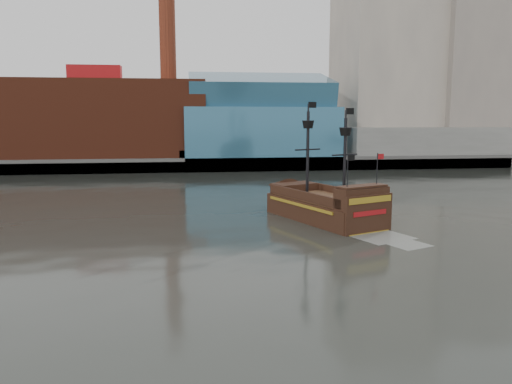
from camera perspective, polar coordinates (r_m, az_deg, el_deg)
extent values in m
plane|color=#242722|center=(32.03, 0.42, -9.96)|extent=(400.00, 400.00, 0.00)
cube|color=slate|center=(122.48, -5.69, 4.27)|extent=(220.00, 60.00, 2.00)
cube|color=#4C4C49|center=(93.09, -5.03, 3.10)|extent=(220.00, 1.00, 2.60)
cube|color=maroon|center=(103.58, -17.71, 7.83)|extent=(42.00, 18.00, 15.00)
cube|color=#316684|center=(101.13, 0.43, 6.80)|extent=(30.00, 16.00, 10.00)
cube|color=#B5A896|center=(119.56, 14.65, 15.46)|extent=(20.00, 22.00, 46.00)
cube|color=gray|center=(123.48, 23.26, 12.95)|extent=(18.00, 18.00, 38.00)
cube|color=#B5A896|center=(139.32, 15.91, 15.64)|extent=(24.00, 20.00, 52.00)
cube|color=slate|center=(109.50, 20.93, 5.33)|extent=(40.00, 6.00, 6.00)
cylinder|color=maroon|center=(105.63, -10.11, 18.19)|extent=(3.20, 3.20, 22.00)
cube|color=#316684|center=(101.19, 0.44, 11.34)|extent=(28.00, 14.94, 8.78)
cube|color=black|center=(50.17, 7.68, -2.45)|extent=(9.77, 13.92, 2.78)
cube|color=#472A1A|center=(49.90, 7.72, -0.70)|extent=(8.79, 12.53, 0.32)
cube|color=black|center=(53.96, 4.42, 0.46)|extent=(5.18, 4.08, 1.07)
cube|color=black|center=(45.54, 11.99, -0.68)|extent=(5.36, 3.49, 1.93)
cube|color=black|center=(45.12, 12.75, -3.00)|extent=(4.97, 2.21, 4.28)
cube|color=olive|center=(44.71, 12.95, -0.88)|extent=(4.50, 1.88, 0.54)
cube|color=maroon|center=(44.91, 12.90, -2.36)|extent=(3.51, 1.48, 0.43)
cylinder|color=black|center=(50.17, 5.92, 4.37)|extent=(0.39, 0.39, 8.35)
cylinder|color=black|center=(48.51, 10.11, 3.76)|extent=(0.39, 0.39, 7.71)
cone|color=black|center=(50.04, 5.98, 7.68)|extent=(1.53, 1.53, 0.75)
cone|color=black|center=(48.37, 10.19, 6.80)|extent=(1.53, 1.53, 0.75)
cube|color=black|center=(50.33, 6.46, 9.87)|extent=(0.91, 0.39, 0.59)
cube|color=black|center=(48.66, 10.69, 9.06)|extent=(0.91, 0.39, 0.59)
cube|color=gray|center=(44.12, 14.27, -5.01)|extent=(5.66, 5.28, 0.02)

